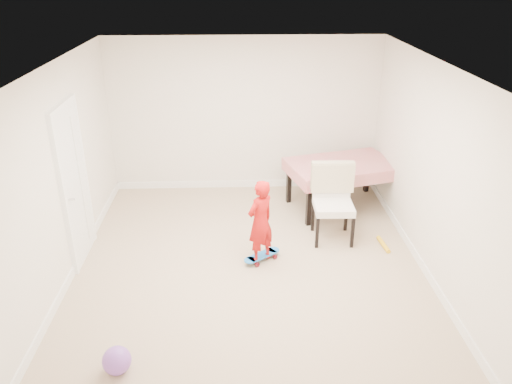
{
  "coord_description": "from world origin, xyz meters",
  "views": [
    {
      "loc": [
        -0.13,
        -5.6,
        3.63
      ],
      "look_at": [
        0.1,
        0.2,
        0.95
      ],
      "focal_mm": 35.0,
      "sensor_mm": 36.0,
      "label": 1
    }
  ],
  "objects_px": {
    "dining_table": "(340,185)",
    "dining_chair": "(334,204)",
    "skateboard": "(262,257)",
    "child": "(260,224)",
    "balloon": "(117,360)"
  },
  "relations": [
    {
      "from": "skateboard",
      "to": "child",
      "type": "xyz_separation_m",
      "value": [
        -0.03,
        -0.04,
        0.53
      ]
    },
    {
      "from": "dining_table",
      "to": "balloon",
      "type": "height_order",
      "value": "dining_table"
    },
    {
      "from": "dining_table",
      "to": "child",
      "type": "relative_size",
      "value": 1.43
    },
    {
      "from": "child",
      "to": "skateboard",
      "type": "bearing_deg",
      "value": -164.34
    },
    {
      "from": "child",
      "to": "dining_chair",
      "type": "bearing_deg",
      "value": 167.41
    },
    {
      "from": "dining_chair",
      "to": "balloon",
      "type": "relative_size",
      "value": 3.91
    },
    {
      "from": "dining_table",
      "to": "dining_chair",
      "type": "distance_m",
      "value": 1.08
    },
    {
      "from": "dining_table",
      "to": "child",
      "type": "bearing_deg",
      "value": -145.63
    },
    {
      "from": "child",
      "to": "dining_table",
      "type": "bearing_deg",
      "value": -171.86
    },
    {
      "from": "skateboard",
      "to": "child",
      "type": "relative_size",
      "value": 0.49
    },
    {
      "from": "child",
      "to": "balloon",
      "type": "relative_size",
      "value": 4.07
    },
    {
      "from": "skateboard",
      "to": "balloon",
      "type": "relative_size",
      "value": 2.02
    },
    {
      "from": "child",
      "to": "balloon",
      "type": "height_order",
      "value": "child"
    },
    {
      "from": "dining_chair",
      "to": "balloon",
      "type": "bearing_deg",
      "value": -134.19
    },
    {
      "from": "dining_table",
      "to": "dining_chair",
      "type": "relative_size",
      "value": 1.49
    }
  ]
}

